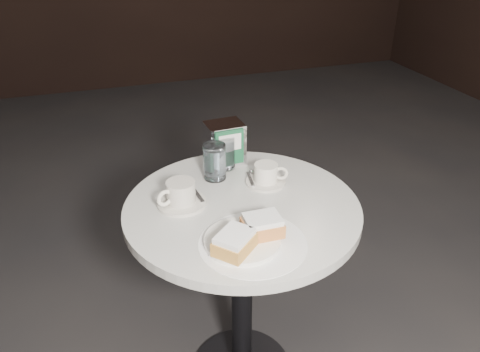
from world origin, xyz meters
name	(u,v)px	position (x,y,z in m)	size (l,w,h in m)	color
cafe_table	(242,257)	(0.00, 0.00, 0.55)	(0.70, 0.70, 0.74)	black
sugar_spill	(253,243)	(-0.03, -0.19, 0.75)	(0.29, 0.29, 0.00)	white
beignet_plate	(246,237)	(-0.05, -0.19, 0.77)	(0.27, 0.27, 0.07)	white
coffee_cup_left	(181,195)	(-0.17, 0.06, 0.78)	(0.19, 0.19, 0.08)	beige
coffee_cup_right	(266,175)	(0.11, 0.09, 0.77)	(0.17, 0.17, 0.07)	beige
water_glass_left	(215,162)	(-0.03, 0.18, 0.80)	(0.07, 0.07, 0.12)	white
water_glass_right	(224,152)	(0.02, 0.24, 0.80)	(0.09, 0.09, 0.11)	silver
napkin_dispenser	(225,143)	(0.03, 0.27, 0.82)	(0.13, 0.11, 0.14)	white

